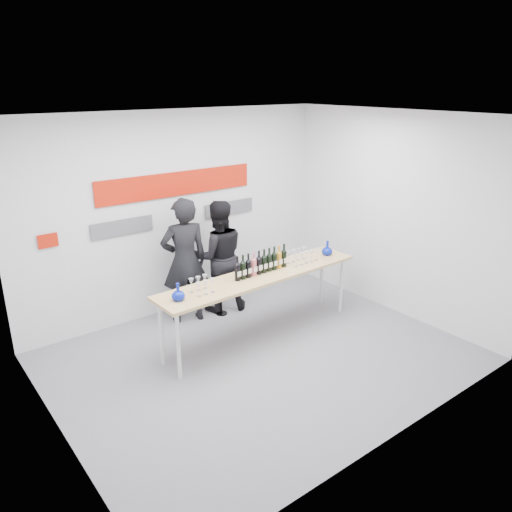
# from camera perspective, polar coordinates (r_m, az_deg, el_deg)

# --- Properties ---
(ground) EXTENTS (5.00, 5.00, 0.00)m
(ground) POSITION_cam_1_polar(r_m,az_deg,el_deg) (6.56, 0.59, -11.48)
(ground) COLOR slate
(ground) RESTS_ON ground
(back_wall) EXTENTS (5.00, 0.04, 3.00)m
(back_wall) POSITION_cam_1_polar(r_m,az_deg,el_deg) (7.54, -8.86, 4.84)
(back_wall) COLOR silver
(back_wall) RESTS_ON ground
(signage) EXTENTS (3.38, 0.02, 0.79)m
(signage) POSITION_cam_1_polar(r_m,az_deg,el_deg) (7.41, -9.25, 7.01)
(signage) COLOR #BC1A08
(signage) RESTS_ON back_wall
(tasting_table) EXTENTS (3.07, 0.70, 0.92)m
(tasting_table) POSITION_cam_1_polar(r_m,az_deg,el_deg) (6.71, 0.52, -2.67)
(tasting_table) COLOR #DCBC76
(tasting_table) RESTS_ON ground
(wine_bottles) EXTENTS (0.89, 0.10, 0.33)m
(wine_bottles) POSITION_cam_1_polar(r_m,az_deg,el_deg) (6.67, 0.64, -0.65)
(wine_bottles) COLOR black
(wine_bottles) RESTS_ON tasting_table
(decanter_left) EXTENTS (0.16, 0.16, 0.21)m
(decanter_left) POSITION_cam_1_polar(r_m,az_deg,el_deg) (5.95, -8.90, -4.06)
(decanter_left) COLOR #081B9A
(decanter_left) RESTS_ON tasting_table
(decanter_right) EXTENTS (0.16, 0.16, 0.21)m
(decanter_right) POSITION_cam_1_polar(r_m,az_deg,el_deg) (7.47, 8.15, 0.93)
(decanter_right) COLOR #081B9A
(decanter_right) RESTS_ON tasting_table
(glasses_left) EXTENTS (0.27, 0.23, 0.18)m
(glasses_left) POSITION_cam_1_polar(r_m,az_deg,el_deg) (6.13, -6.21, -3.36)
(glasses_left) COLOR silver
(glasses_left) RESTS_ON tasting_table
(glasses_right) EXTENTS (0.47, 0.23, 0.18)m
(glasses_right) POSITION_cam_1_polar(r_m,az_deg,el_deg) (7.12, 5.27, -0.02)
(glasses_right) COLOR silver
(glasses_right) RESTS_ON tasting_table
(presenter_left) EXTENTS (0.77, 0.60, 1.85)m
(presenter_left) POSITION_cam_1_polar(r_m,az_deg,el_deg) (7.21, -8.16, -0.57)
(presenter_left) COLOR black
(presenter_left) RESTS_ON ground
(presenter_right) EXTENTS (1.01, 0.91, 1.72)m
(presenter_right) POSITION_cam_1_polar(r_m,az_deg,el_deg) (7.54, -4.32, -0.05)
(presenter_right) COLOR black
(presenter_right) RESTS_ON ground
(mic_stand) EXTENTS (0.17, 0.17, 1.46)m
(mic_stand) POSITION_cam_1_polar(r_m,az_deg,el_deg) (7.50, -4.01, -3.57)
(mic_stand) COLOR black
(mic_stand) RESTS_ON ground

